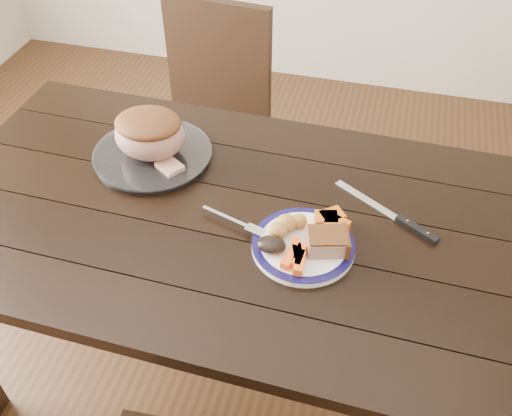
% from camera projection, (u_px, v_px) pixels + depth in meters
% --- Properties ---
extents(ground, '(4.00, 4.00, 0.00)m').
position_uv_depth(ground, '(235.00, 366.00, 2.00)').
color(ground, '#472B16').
rests_on(ground, ground).
extents(dining_table, '(1.62, 0.93, 0.75)m').
position_uv_depth(dining_table, '(229.00, 236.00, 1.55)').
color(dining_table, black).
rests_on(dining_table, ground).
extents(chair_far, '(0.46, 0.47, 0.93)m').
position_uv_depth(chair_far, '(209.00, 113.00, 2.22)').
color(chair_far, black).
rests_on(chair_far, ground).
extents(dinner_plate, '(0.25, 0.25, 0.02)m').
position_uv_depth(dinner_plate, '(303.00, 246.00, 1.39)').
color(dinner_plate, white).
rests_on(dinner_plate, dining_table).
extents(plate_rim, '(0.25, 0.25, 0.02)m').
position_uv_depth(plate_rim, '(303.00, 243.00, 1.38)').
color(plate_rim, '#0F0B39').
rests_on(plate_rim, dinner_plate).
extents(serving_platter, '(0.33, 0.33, 0.02)m').
position_uv_depth(serving_platter, '(153.00, 156.00, 1.64)').
color(serving_platter, white).
rests_on(serving_platter, dining_table).
extents(pork_slice, '(0.11, 0.10, 0.04)m').
position_uv_depth(pork_slice, '(327.00, 242.00, 1.35)').
color(pork_slice, '#A77866').
rests_on(pork_slice, dinner_plate).
extents(roasted_potatoes, '(0.09, 0.09, 0.04)m').
position_uv_depth(roasted_potatoes, '(286.00, 225.00, 1.39)').
color(roasted_potatoes, gold).
rests_on(roasted_potatoes, dinner_plate).
extents(carrot_batons, '(0.06, 0.11, 0.02)m').
position_uv_depth(carrot_batons, '(296.00, 256.00, 1.33)').
color(carrot_batons, '#FF5815').
rests_on(carrot_batons, dinner_plate).
extents(pumpkin_wedges, '(0.09, 0.09, 0.04)m').
position_uv_depth(pumpkin_wedges, '(331.00, 223.00, 1.40)').
color(pumpkin_wedges, orange).
rests_on(pumpkin_wedges, dinner_plate).
extents(dark_mushroom, '(0.07, 0.05, 0.03)m').
position_uv_depth(dark_mushroom, '(271.00, 245.00, 1.35)').
color(dark_mushroom, black).
rests_on(dark_mushroom, dinner_plate).
extents(fork, '(0.18, 0.07, 0.00)m').
position_uv_depth(fork, '(237.00, 222.00, 1.43)').
color(fork, silver).
rests_on(fork, dinner_plate).
extents(roast_joint, '(0.20, 0.17, 0.13)m').
position_uv_depth(roast_joint, '(150.00, 135.00, 1.59)').
color(roast_joint, tan).
rests_on(roast_joint, serving_platter).
extents(cut_slice, '(0.09, 0.08, 0.02)m').
position_uv_depth(cut_slice, '(170.00, 167.00, 1.58)').
color(cut_slice, tan).
rests_on(cut_slice, serving_platter).
extents(carving_knife, '(0.28, 0.19, 0.01)m').
position_uv_depth(carving_knife, '(404.00, 222.00, 1.45)').
color(carving_knife, silver).
rests_on(carving_knife, dining_table).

